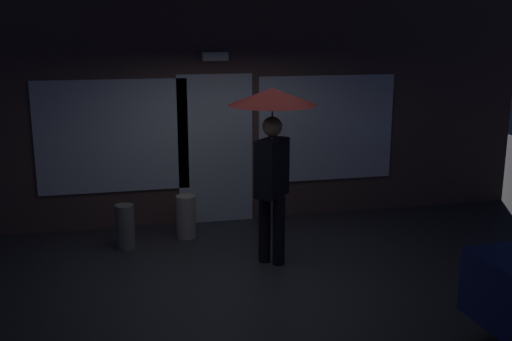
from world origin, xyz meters
TOP-DOWN VIEW (x-y plane):
  - ground_plane at (0.00, 0.00)m, footprint 18.00×18.00m
  - building_facade at (0.00, 2.34)m, footprint 9.77×0.48m
  - person_with_umbrella at (0.39, 0.39)m, footprint 1.04×1.04m
  - sidewalk_bollard at (-1.36, 1.31)m, footprint 0.25×0.25m
  - sidewalk_bollard_2 at (-0.53, 1.56)m, footprint 0.27×0.27m

SIDE VIEW (x-z plane):
  - ground_plane at x=0.00m, z-range 0.00..0.00m
  - sidewalk_bollard at x=-1.36m, z-range 0.00..0.59m
  - sidewalk_bollard_2 at x=-0.53m, z-range 0.00..0.59m
  - person_with_umbrella at x=0.39m, z-range 0.59..2.76m
  - building_facade at x=0.00m, z-range -0.02..4.12m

